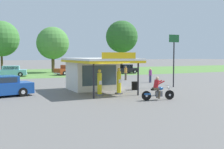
# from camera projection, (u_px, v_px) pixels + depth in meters

# --- Properties ---
(ground_plane) EXTENTS (300.00, 300.00, 0.00)m
(ground_plane) POSITION_uv_depth(u_px,v_px,m) (108.00, 96.00, 20.62)
(ground_plane) COLOR slate
(grass_verge_strip) EXTENTS (120.00, 24.00, 0.01)m
(grass_verge_strip) POSITION_uv_depth(u_px,v_px,m) (34.00, 73.00, 47.57)
(grass_verge_strip) COLOR #56843D
(grass_verge_strip) RESTS_ON ground
(service_station_kiosk) EXTENTS (4.49, 7.10, 3.21)m
(service_station_kiosk) POSITION_uv_depth(u_px,v_px,m) (94.00, 71.00, 24.04)
(service_station_kiosk) COLOR silver
(service_station_kiosk) RESTS_ON ground
(gas_pump_nearside) EXTENTS (0.44, 0.44, 1.95)m
(gas_pump_nearside) POSITION_uv_depth(u_px,v_px,m) (100.00, 83.00, 20.94)
(gas_pump_nearside) COLOR slate
(gas_pump_nearside) RESTS_ON ground
(gas_pump_offside) EXTENTS (0.44, 0.44, 2.04)m
(gas_pump_offside) POSITION_uv_depth(u_px,v_px,m) (119.00, 82.00, 21.65)
(gas_pump_offside) COLOR slate
(gas_pump_offside) RESTS_ON ground
(motorcycle_with_rider) EXTENTS (2.30, 0.78, 1.58)m
(motorcycle_with_rider) POSITION_uv_depth(u_px,v_px,m) (158.00, 90.00, 18.76)
(motorcycle_with_rider) COLOR black
(motorcycle_with_rider) RESTS_ON ground
(parked_car_back_row_right) EXTENTS (4.96, 2.22, 1.49)m
(parked_car_back_row_right) POSITION_uv_depth(u_px,v_px,m) (124.00, 69.00, 45.54)
(parked_car_back_row_right) COLOR black
(parked_car_back_row_right) RESTS_ON ground
(parked_car_back_row_far_right) EXTENTS (5.41, 2.78, 1.51)m
(parked_car_back_row_far_right) POSITION_uv_depth(u_px,v_px,m) (9.00, 72.00, 39.33)
(parked_car_back_row_far_right) COLOR #7AC6D1
(parked_car_back_row_far_right) RESTS_ON ground
(parked_car_back_row_centre_left) EXTENTS (5.11, 3.07, 1.51)m
(parked_car_back_row_centre_left) POSITION_uv_depth(u_px,v_px,m) (70.00, 70.00, 42.98)
(parked_car_back_row_centre_left) COLOR #993819
(parked_car_back_row_centre_left) RESTS_ON ground
(bystander_standing_back_lot) EXTENTS (0.37, 0.37, 1.70)m
(bystander_standing_back_lot) POSITION_uv_depth(u_px,v_px,m) (126.00, 72.00, 33.77)
(bystander_standing_back_lot) COLOR brown
(bystander_standing_back_lot) RESTS_ON ground
(bystander_strolling_foreground) EXTENTS (0.34, 0.34, 1.56)m
(bystander_strolling_foreground) POSITION_uv_depth(u_px,v_px,m) (150.00, 75.00, 30.74)
(bystander_strolling_foreground) COLOR #2D3351
(bystander_strolling_foreground) RESTS_ON ground
(tree_oak_far_left) EXTENTS (5.57, 5.57, 7.86)m
(tree_oak_far_left) POSITION_uv_depth(u_px,v_px,m) (52.00, 44.00, 48.02)
(tree_oak_far_left) COLOR brown
(tree_oak_far_left) RESTS_ON ground
(tree_oak_left) EXTENTS (6.37, 6.37, 9.85)m
(tree_oak_left) POSITION_uv_depth(u_px,v_px,m) (121.00, 37.00, 55.73)
(tree_oak_left) COLOR brown
(tree_oak_left) RESTS_ON ground
(tree_oak_far_right) EXTENTS (6.13, 6.13, 8.89)m
(tree_oak_far_right) POSITION_uv_depth(u_px,v_px,m) (1.00, 40.00, 48.21)
(tree_oak_far_right) COLOR brown
(tree_oak_far_right) RESTS_ON ground
(roadside_pole_sign) EXTENTS (1.10, 0.12, 4.91)m
(roadside_pole_sign) POSITION_uv_depth(u_px,v_px,m) (174.00, 52.00, 26.17)
(roadside_pole_sign) COLOR black
(roadside_pole_sign) RESTS_ON ground
(spare_tire_stack) EXTENTS (0.60, 0.60, 0.72)m
(spare_tire_stack) POSITION_uv_depth(u_px,v_px,m) (135.00, 86.00, 24.27)
(spare_tire_stack) COLOR black
(spare_tire_stack) RESTS_ON ground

